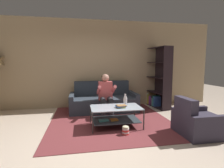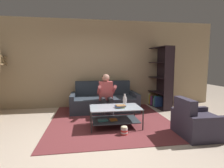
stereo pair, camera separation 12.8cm
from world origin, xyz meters
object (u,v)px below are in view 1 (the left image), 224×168
Objects in this scene: person_seated_center at (106,93)px; bookshelf at (158,84)px; coffee_table at (115,114)px; book_stack at (121,106)px; armchair at (198,123)px; couch at (103,101)px; popcorn_tub at (126,130)px; vase at (125,100)px.

bookshelf is at bearing 21.97° from person_seated_center.
coffee_table is at bearing -84.52° from person_seated_center.
book_stack is 0.30× the size of armchair.
bookshelf is (1.90, 0.20, 0.49)m from couch.
couch reaches higher than popcorn_tub.
bookshelf is (1.90, 0.77, 0.14)m from person_seated_center.
vase is at bearing -135.06° from bookshelf.
person_seated_center reaches higher than armchair.
bookshelf reaches higher than person_seated_center.
couch is 2.46× the size of armchair.
couch is 8.11× the size of book_stack.
armchair reaches higher than vase.
couch is at bearing 97.49° from book_stack.
person_seated_center is at bearing 98.14° from popcorn_tub.
book_stack is 1.63m from armchair.
person_seated_center reaches higher than coffee_table.
vase is at bearing 146.34° from armchair.
coffee_table is at bearing 154.30° from armchair.
book_stack is (0.12, -0.07, 0.19)m from coffee_table.
person_seated_center is at bearing -90.00° from couch.
couch is 1.48m from coffee_table.
coffee_table is 6.06× the size of popcorn_tub.
person_seated_center reaches higher than popcorn_tub.
couch reaches higher than coffee_table.
couch is 1.78× the size of coffee_table.
popcorn_tub is (0.20, -1.97, -0.20)m from couch.
couch is at bearing 126.68° from armchair.
couch reaches higher than armchair.
coffee_table reaches higher than popcorn_tub.
bookshelf reaches higher than armchair.
person_seated_center is 0.96m from coffee_table.
person_seated_center is at bearing -158.03° from bookshelf.
couch is 1.43m from vase.
coffee_table is 1.75m from armchair.
book_stack is at bearing 154.85° from armchair.
bookshelf is 2.41× the size of armchair.
bookshelf is at bearing 45.68° from book_stack.
vase is 2.20m from bookshelf.
person_seated_center is 1.02× the size of coffee_table.
bookshelf is at bearing 5.87° from couch.
coffee_table is at bearing -86.64° from couch.
coffee_table is 2.51m from bookshelf.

